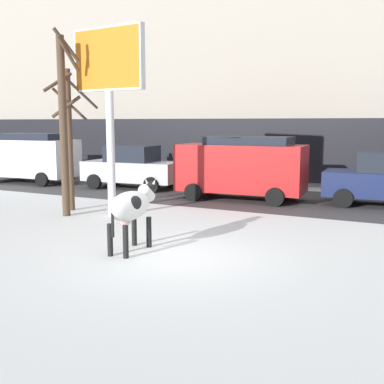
{
  "coord_description": "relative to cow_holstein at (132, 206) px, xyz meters",
  "views": [
    {
      "loc": [
        4.8,
        -8.44,
        2.83
      ],
      "look_at": [
        -0.52,
        2.09,
        1.1
      ],
      "focal_mm": 44.61,
      "sensor_mm": 36.0,
      "label": 1
    }
  ],
  "objects": [
    {
      "name": "ground_plane",
      "position": [
        1.02,
        -0.15,
        -1.0
      ],
      "size": [
        120.0,
        120.0,
        0.0
      ],
      "primitive_type": "plane",
      "color": "white"
    },
    {
      "name": "car_red_van",
      "position": [
        -0.39,
        7.76,
        0.24
      ],
      "size": [
        4.73,
        2.39,
        2.32
      ],
      "color": "red",
      "rests_on": "ground"
    },
    {
      "name": "cow_holstein",
      "position": [
        0.0,
        0.0,
        0.0
      ],
      "size": [
        0.65,
        1.9,
        1.54
      ],
      "color": "silver",
      "rests_on": "ground"
    },
    {
      "name": "bare_tree_right_lot",
      "position": [
        -4.49,
        3.27,
        1.39
      ],
      "size": [
        0.84,
        1.35,
        4.49
      ],
      "color": "#4C3828",
      "rests_on": "ground"
    },
    {
      "name": "building_facade",
      "position": [
        1.02,
        15.39,
        5.48
      ],
      "size": [
        44.0,
        6.1,
        13.0
      ],
      "color": "#A39989",
      "rests_on": "ground"
    },
    {
      "name": "bare_tree_left_lot",
      "position": [
        -4.05,
        2.48,
        1.9
      ],
      "size": [
        1.19,
        1.18,
        5.46
      ],
      "color": "#4C3828",
      "rests_on": "ground"
    },
    {
      "name": "road_strip",
      "position": [
        1.02,
        8.28,
        -1.0
      ],
      "size": [
        60.0,
        5.6,
        0.01
      ],
      "primitive_type": "cube",
      "color": "#423F3F",
      "rests_on": "ground"
    },
    {
      "name": "billboard",
      "position": [
        -2.77,
        3.03,
        3.31
      ],
      "size": [
        2.53,
        0.42,
        5.56
      ],
      "color": "silver",
      "rests_on": "ground"
    },
    {
      "name": "car_silver_sedan",
      "position": [
        -5.7,
        8.52,
        -0.09
      ],
      "size": [
        4.32,
        2.23,
        1.84
      ],
      "color": "#B7BABF",
      "rests_on": "ground"
    },
    {
      "name": "car_white_van",
      "position": [
        -11.11,
        7.98,
        0.24
      ],
      "size": [
        4.73,
        2.39,
        2.32
      ],
      "color": "white",
      "rests_on": "ground"
    },
    {
      "name": "pedestrian_near_billboard",
      "position": [
        -6.34,
        11.07,
        -0.12
      ],
      "size": [
        0.36,
        0.24,
        1.73
      ],
      "color": "#282833",
      "rests_on": "ground"
    }
  ]
}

